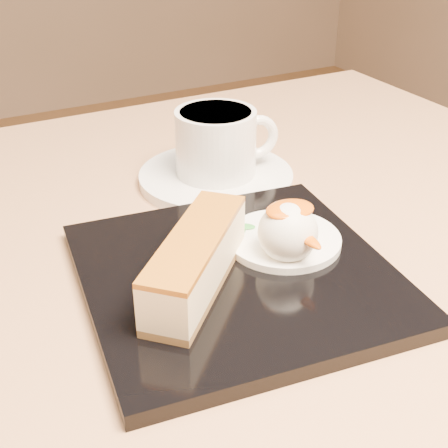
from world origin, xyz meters
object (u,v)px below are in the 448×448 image
cheesecake (196,261)px  saucer (216,177)px  table (256,412)px  ice_cream_scoop (288,232)px  dessert_plate (237,276)px  coffee_cup (218,141)px

cheesecake → saucer: size_ratio=0.77×
table → ice_cream_scoop: (0.01, -0.01, 0.19)m
ice_cream_scoop → cheesecake: bearing=180.0°
cheesecake → ice_cream_scoop: ice_cream_scoop is taller
dessert_plate → cheesecake: size_ratio=1.90×
dessert_plate → saucer: dessert_plate is taller
cheesecake → coffee_cup: coffee_cup is taller
dessert_plate → ice_cream_scoop: (0.04, -0.00, 0.03)m
coffee_cup → cheesecake: bearing=-113.8°
ice_cream_scoop → coffee_cup: 0.17m
table → dessert_plate: size_ratio=3.64×
cheesecake → coffee_cup: bearing=12.9°
saucer → coffee_cup: 0.04m
table → saucer: size_ratio=5.33×
ice_cream_scoop → coffee_cup: size_ratio=0.44×
cheesecake → table: bearing=-33.0°
table → cheesecake: 0.20m
ice_cream_scoop → saucer: (0.02, 0.16, -0.03)m
cheesecake → ice_cream_scoop: 0.08m
saucer → ice_cream_scoop: bearing=-98.5°
ice_cream_scoop → coffee_cup: bearing=80.8°
ice_cream_scoop → table: bearing=136.3°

